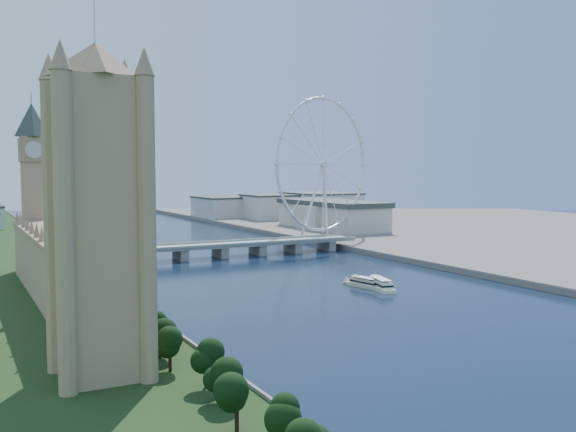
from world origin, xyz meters
TOP-DOWN VIEW (x-y plane):
  - ground at (0.00, 0.00)m, footprint 2000.00×2000.00m
  - tree_row at (-113.00, 74.00)m, footprint 7.50×215.50m
  - victoria_tower at (-135.00, 55.00)m, footprint 28.16×28.16m
  - parliament_range at (-128.00, 170.00)m, footprint 24.00×200.00m
  - big_ben at (-128.00, 278.00)m, footprint 20.02×20.02m
  - westminster_bridge at (0.00, 300.00)m, footprint 220.00×22.00m
  - london_eye at (119.98, 355.08)m, footprint 113.60×39.12m
  - county_hall at (175.00, 430.00)m, footprint 54.00×144.00m
  - city_skyline at (39.22, 560.08)m, footprint 505.00×280.00m
  - tour_boat_near at (24.30, 151.33)m, footprint 11.43×27.22m
  - tour_boat_far at (27.62, 141.72)m, footprint 15.19×30.74m

SIDE VIEW (x-z plane):
  - ground at x=0.00m, z-range 0.00..0.00m
  - county_hall at x=175.00m, z-range -17.50..17.50m
  - tour_boat_near at x=24.30m, z-range -2.90..2.90m
  - tour_boat_far at x=27.62m, z-range -3.29..3.29m
  - westminster_bridge at x=0.00m, z-range 1.88..11.38m
  - tree_row at x=-113.00m, z-range -0.75..20.21m
  - city_skyline at x=39.22m, z-range 0.96..32.96m
  - parliament_range at x=-128.00m, z-range -16.52..53.48m
  - victoria_tower at x=-135.00m, z-range -1.51..110.49m
  - big_ben at x=-128.00m, z-range 11.57..121.57m
  - london_eye at x=119.98m, z-range 5.37..129.67m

